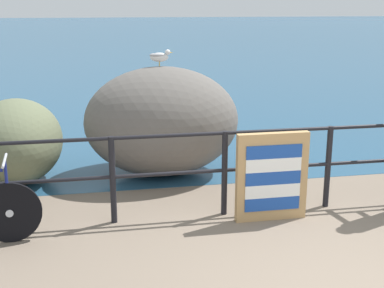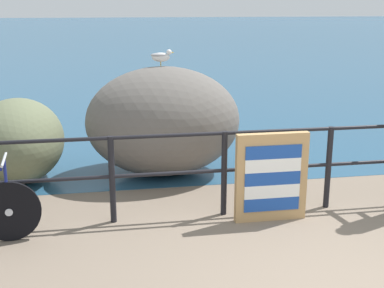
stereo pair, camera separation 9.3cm
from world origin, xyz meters
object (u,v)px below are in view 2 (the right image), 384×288
object	(u,v)px
folded_deckchair_stack	(271,177)
seagull	(161,56)
breakwater_boulder_main	(163,121)
breakwater_boulder_left	(18,140)

from	to	relation	value
folded_deckchair_stack	seagull	world-z (taller)	seagull
breakwater_boulder_main	folded_deckchair_stack	bearing A→B (deg)	-62.47
folded_deckchair_stack	seagull	bearing A→B (deg)	116.86
folded_deckchair_stack	seagull	distance (m)	2.55
folded_deckchair_stack	breakwater_boulder_main	bearing A→B (deg)	117.53
folded_deckchair_stack	breakwater_boulder_main	world-z (taller)	breakwater_boulder_main
breakwater_boulder_left	seagull	distance (m)	2.33
breakwater_boulder_main	seagull	world-z (taller)	seagull
breakwater_boulder_left	folded_deckchair_stack	bearing A→B (deg)	-32.58
breakwater_boulder_main	breakwater_boulder_left	size ratio (longest dim) A/B	1.39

